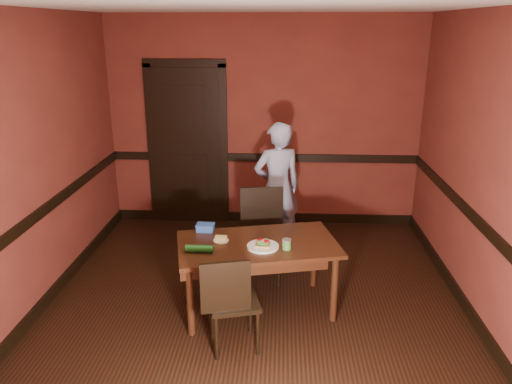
# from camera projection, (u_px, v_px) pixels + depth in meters

# --- Properties ---
(floor) EXTENTS (4.00, 4.50, 0.01)m
(floor) POSITION_uv_depth(u_px,v_px,m) (254.00, 309.00, 4.72)
(floor) COLOR black
(floor) RESTS_ON ground
(ceiling) EXTENTS (4.00, 4.50, 0.01)m
(ceiling) POSITION_uv_depth(u_px,v_px,m) (254.00, 5.00, 3.86)
(ceiling) COLOR silver
(ceiling) RESTS_ON ground
(wall_back) EXTENTS (4.00, 0.02, 2.70)m
(wall_back) POSITION_uv_depth(u_px,v_px,m) (264.00, 123.00, 6.42)
(wall_back) COLOR maroon
(wall_back) RESTS_ON ground
(wall_front) EXTENTS (4.00, 0.02, 2.70)m
(wall_front) POSITION_uv_depth(u_px,v_px,m) (224.00, 316.00, 2.16)
(wall_front) COLOR maroon
(wall_front) RESTS_ON ground
(wall_left) EXTENTS (0.02, 4.50, 2.70)m
(wall_left) POSITION_uv_depth(u_px,v_px,m) (28.00, 168.00, 4.40)
(wall_left) COLOR maroon
(wall_left) RESTS_ON ground
(wall_right) EXTENTS (0.02, 4.50, 2.70)m
(wall_right) POSITION_uv_depth(u_px,v_px,m) (491.00, 175.00, 4.19)
(wall_right) COLOR maroon
(wall_right) RESTS_ON ground
(dado_back) EXTENTS (4.00, 0.03, 0.10)m
(dado_back) POSITION_uv_depth(u_px,v_px,m) (264.00, 157.00, 6.55)
(dado_back) COLOR black
(dado_back) RESTS_ON ground
(dado_left) EXTENTS (0.03, 4.50, 0.10)m
(dado_left) POSITION_uv_depth(u_px,v_px,m) (36.00, 216.00, 4.54)
(dado_left) COLOR black
(dado_left) RESTS_ON ground
(dado_right) EXTENTS (0.03, 4.50, 0.10)m
(dado_right) POSITION_uv_depth(u_px,v_px,m) (481.00, 225.00, 4.33)
(dado_right) COLOR black
(dado_right) RESTS_ON ground
(baseboard_back) EXTENTS (4.00, 0.03, 0.12)m
(baseboard_back) POSITION_uv_depth(u_px,v_px,m) (263.00, 217.00, 6.82)
(baseboard_back) COLOR black
(baseboard_back) RESTS_ON ground
(baseboard_left) EXTENTS (0.03, 4.50, 0.12)m
(baseboard_left) POSITION_uv_depth(u_px,v_px,m) (49.00, 297.00, 4.80)
(baseboard_left) COLOR black
(baseboard_left) RESTS_ON ground
(baseboard_right) EXTENTS (0.03, 4.50, 0.12)m
(baseboard_right) POSITION_uv_depth(u_px,v_px,m) (468.00, 309.00, 4.60)
(baseboard_right) COLOR black
(baseboard_right) RESTS_ON ground
(door) EXTENTS (1.05, 0.07, 2.20)m
(door) POSITION_uv_depth(u_px,v_px,m) (187.00, 143.00, 6.52)
(door) COLOR black
(door) RESTS_ON ground
(dining_table) EXTENTS (1.58, 1.11, 0.67)m
(dining_table) POSITION_uv_depth(u_px,v_px,m) (258.00, 276.00, 4.64)
(dining_table) COLOR #32190C
(dining_table) RESTS_ON floor
(chair_far) EXTENTS (0.50, 0.50, 0.96)m
(chair_far) POSITION_uv_depth(u_px,v_px,m) (258.00, 238.00, 5.11)
(chair_far) COLOR black
(chair_far) RESTS_ON floor
(chair_near) EXTENTS (0.48, 0.48, 0.85)m
(chair_near) POSITION_uv_depth(u_px,v_px,m) (234.00, 300.00, 4.07)
(chair_near) COLOR black
(chair_near) RESTS_ON floor
(person) EXTENTS (0.65, 0.53, 1.53)m
(person) POSITION_uv_depth(u_px,v_px,m) (277.00, 187.00, 5.77)
(person) COLOR #9EB3D7
(person) RESTS_ON floor
(sandwich_plate) EXTENTS (0.28, 0.28, 0.07)m
(sandwich_plate) POSITION_uv_depth(u_px,v_px,m) (263.00, 245.00, 4.43)
(sandwich_plate) COLOR white
(sandwich_plate) RESTS_ON dining_table
(sauce_jar) EXTENTS (0.08, 0.08, 0.09)m
(sauce_jar) POSITION_uv_depth(u_px,v_px,m) (287.00, 244.00, 4.38)
(sauce_jar) COLOR #488A3C
(sauce_jar) RESTS_ON dining_table
(cheese_saucer) EXTENTS (0.14, 0.14, 0.04)m
(cheese_saucer) POSITION_uv_depth(u_px,v_px,m) (221.00, 239.00, 4.56)
(cheese_saucer) COLOR white
(cheese_saucer) RESTS_ON dining_table
(food_tub) EXTENTS (0.18, 0.13, 0.07)m
(food_tub) POSITION_uv_depth(u_px,v_px,m) (205.00, 228.00, 4.77)
(food_tub) COLOR #3360B4
(food_tub) RESTS_ON dining_table
(wrapped_veg) EXTENTS (0.24, 0.07, 0.07)m
(wrapped_veg) POSITION_uv_depth(u_px,v_px,m) (199.00, 249.00, 4.33)
(wrapped_veg) COLOR #144E15
(wrapped_veg) RESTS_ON dining_table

